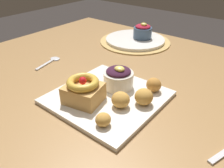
{
  "coord_description": "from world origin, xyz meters",
  "views": [
    {
      "loc": [
        0.31,
        -0.49,
        1.09
      ],
      "look_at": [
        -0.04,
        -0.06,
        0.77
      ],
      "focal_mm": 36.5,
      "sensor_mm": 36.0,
      "label": 1
    }
  ],
  "objects_px": {
    "berry_ramekin": "(118,78)",
    "spoon": "(51,61)",
    "fritter_back": "(103,119)",
    "cake_slice": "(83,90)",
    "fritter_front": "(154,85)",
    "back_plate": "(135,40)",
    "front_plate": "(108,97)",
    "back_ramekin": "(143,31)",
    "fritter_middle": "(121,100)",
    "fritter_extra": "(144,97)"
  },
  "relations": [
    {
      "from": "berry_ramekin",
      "to": "spoon",
      "type": "height_order",
      "value": "berry_ramekin"
    },
    {
      "from": "berry_ramekin",
      "to": "fritter_back",
      "type": "bearing_deg",
      "value": -64.13
    },
    {
      "from": "cake_slice",
      "to": "spoon",
      "type": "distance_m",
      "value": 0.32
    },
    {
      "from": "fritter_front",
      "to": "back_plate",
      "type": "xyz_separation_m",
      "value": [
        -0.29,
        0.33,
        -0.02
      ]
    },
    {
      "from": "front_plate",
      "to": "cake_slice",
      "type": "distance_m",
      "value": 0.08
    },
    {
      "from": "back_ramekin",
      "to": "fritter_middle",
      "type": "bearing_deg",
      "value": -63.77
    },
    {
      "from": "cake_slice",
      "to": "back_plate",
      "type": "relative_size",
      "value": 0.41
    },
    {
      "from": "back_plate",
      "to": "spoon",
      "type": "xyz_separation_m",
      "value": [
        -0.13,
        -0.38,
        -0.01
      ]
    },
    {
      "from": "front_plate",
      "to": "fritter_extra",
      "type": "height_order",
      "value": "fritter_extra"
    },
    {
      "from": "berry_ramekin",
      "to": "fritter_extra",
      "type": "distance_m",
      "value": 0.11
    },
    {
      "from": "berry_ramekin",
      "to": "back_plate",
      "type": "distance_m",
      "value": 0.43
    },
    {
      "from": "fritter_middle",
      "to": "berry_ramekin",
      "type": "bearing_deg",
      "value": 130.81
    },
    {
      "from": "fritter_extra",
      "to": "back_ramekin",
      "type": "bearing_deg",
      "value": 122.66
    },
    {
      "from": "back_plate",
      "to": "fritter_middle",
      "type": "bearing_deg",
      "value": -60.38
    },
    {
      "from": "back_plate",
      "to": "front_plate",
      "type": "bearing_deg",
      "value": -65.45
    },
    {
      "from": "front_plate",
      "to": "back_plate",
      "type": "bearing_deg",
      "value": 114.55
    },
    {
      "from": "back_ramekin",
      "to": "cake_slice",
      "type": "bearing_deg",
      "value": -74.5
    },
    {
      "from": "cake_slice",
      "to": "fritter_back",
      "type": "distance_m",
      "value": 0.11
    },
    {
      "from": "front_plate",
      "to": "berry_ramekin",
      "type": "relative_size",
      "value": 3.23
    },
    {
      "from": "cake_slice",
      "to": "fritter_back",
      "type": "height_order",
      "value": "cake_slice"
    },
    {
      "from": "fritter_front",
      "to": "back_plate",
      "type": "relative_size",
      "value": 0.16
    },
    {
      "from": "back_ramekin",
      "to": "spoon",
      "type": "distance_m",
      "value": 0.43
    },
    {
      "from": "fritter_middle",
      "to": "spoon",
      "type": "distance_m",
      "value": 0.39
    },
    {
      "from": "fritter_front",
      "to": "fritter_back",
      "type": "relative_size",
      "value": 1.17
    },
    {
      "from": "fritter_front",
      "to": "fritter_extra",
      "type": "xyz_separation_m",
      "value": [
        0.01,
        -0.07,
        0.0
      ]
    },
    {
      "from": "fritter_front",
      "to": "back_ramekin",
      "type": "xyz_separation_m",
      "value": [
        -0.26,
        0.36,
        0.02
      ]
    },
    {
      "from": "berry_ramekin",
      "to": "fritter_front",
      "type": "height_order",
      "value": "berry_ramekin"
    },
    {
      "from": "fritter_middle",
      "to": "back_ramekin",
      "type": "height_order",
      "value": "back_ramekin"
    },
    {
      "from": "berry_ramekin",
      "to": "spoon",
      "type": "relative_size",
      "value": 0.7
    },
    {
      "from": "spoon",
      "to": "fritter_back",
      "type": "bearing_deg",
      "value": -125.25
    },
    {
      "from": "front_plate",
      "to": "fritter_back",
      "type": "relative_size",
      "value": 7.62
    },
    {
      "from": "cake_slice",
      "to": "spoon",
      "type": "xyz_separation_m",
      "value": [
        -0.29,
        0.12,
        -0.04
      ]
    },
    {
      "from": "fritter_front",
      "to": "cake_slice",
      "type": "bearing_deg",
      "value": -126.51
    },
    {
      "from": "cake_slice",
      "to": "back_plate",
      "type": "bearing_deg",
      "value": 108.59
    },
    {
      "from": "fritter_middle",
      "to": "fritter_back",
      "type": "xyz_separation_m",
      "value": [
        0.01,
        -0.08,
        -0.0
      ]
    },
    {
      "from": "berry_ramekin",
      "to": "fritter_back",
      "type": "distance_m",
      "value": 0.18
    },
    {
      "from": "fritter_extra",
      "to": "spoon",
      "type": "relative_size",
      "value": 0.39
    },
    {
      "from": "fritter_extra",
      "to": "spoon",
      "type": "bearing_deg",
      "value": 175.95
    },
    {
      "from": "cake_slice",
      "to": "front_plate",
      "type": "bearing_deg",
      "value": 61.9
    },
    {
      "from": "back_plate",
      "to": "spoon",
      "type": "bearing_deg",
      "value": -108.73
    },
    {
      "from": "cake_slice",
      "to": "fritter_middle",
      "type": "bearing_deg",
      "value": 25.01
    },
    {
      "from": "front_plate",
      "to": "fritter_back",
      "type": "bearing_deg",
      "value": -54.82
    },
    {
      "from": "fritter_front",
      "to": "spoon",
      "type": "relative_size",
      "value": 0.35
    },
    {
      "from": "fritter_extra",
      "to": "spoon",
      "type": "distance_m",
      "value": 0.43
    },
    {
      "from": "cake_slice",
      "to": "fritter_front",
      "type": "relative_size",
      "value": 2.53
    },
    {
      "from": "berry_ramekin",
      "to": "back_ramekin",
      "type": "relative_size",
      "value": 1.06
    },
    {
      "from": "berry_ramekin",
      "to": "cake_slice",
      "type": "bearing_deg",
      "value": -103.36
    },
    {
      "from": "berry_ramekin",
      "to": "fritter_middle",
      "type": "distance_m",
      "value": 0.1
    },
    {
      "from": "back_ramekin",
      "to": "spoon",
      "type": "xyz_separation_m",
      "value": [
        -0.15,
        -0.4,
        -0.05
      ]
    },
    {
      "from": "fritter_back",
      "to": "fritter_extra",
      "type": "xyz_separation_m",
      "value": [
        0.03,
        0.13,
        0.01
      ]
    }
  ]
}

